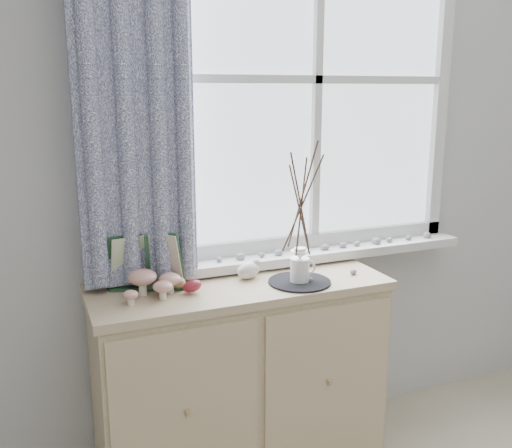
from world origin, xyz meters
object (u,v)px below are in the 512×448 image
object	(u,v)px
botanical_book	(149,261)
toadstool_cluster	(152,281)
twig_pitcher	(301,201)
sideboard	(241,379)

from	to	relation	value
botanical_book	toadstool_cluster	distance (m)	0.09
toadstool_cluster	botanical_book	bearing A→B (deg)	84.80
botanical_book	twig_pitcher	world-z (taller)	twig_pitcher
sideboard	toadstool_cluster	xyz separation A→B (m)	(-0.36, -0.01, 0.48)
sideboard	toadstool_cluster	world-z (taller)	toadstool_cluster
sideboard	twig_pitcher	size ratio (longest dim) A/B	2.06
sideboard	twig_pitcher	distance (m)	0.80
sideboard	botanical_book	size ratio (longest dim) A/B	3.67
botanical_book	sideboard	bearing A→B (deg)	8.40
sideboard	botanical_book	xyz separation A→B (m)	(-0.35, 0.06, 0.54)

